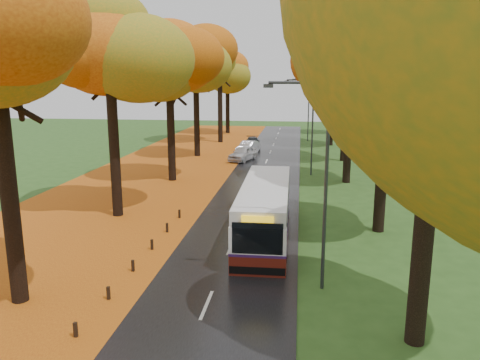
% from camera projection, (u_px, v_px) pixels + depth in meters
% --- Properties ---
extents(road, '(6.50, 90.00, 0.04)m').
position_uv_depth(road, '(256.00, 187.00, 35.31)').
color(road, black).
rests_on(road, ground).
extents(centre_line, '(0.12, 90.00, 0.01)m').
position_uv_depth(centre_line, '(256.00, 186.00, 35.30)').
color(centre_line, silver).
rests_on(centre_line, road).
extents(leaf_verge, '(12.00, 90.00, 0.02)m').
position_uv_depth(leaf_verge, '(141.00, 183.00, 36.43)').
color(leaf_verge, maroon).
rests_on(leaf_verge, ground).
extents(leaf_drift, '(0.90, 90.00, 0.01)m').
position_uv_depth(leaf_drift, '(216.00, 185.00, 35.68)').
color(leaf_drift, orange).
rests_on(leaf_drift, road).
extents(trees_left, '(9.20, 74.00, 13.88)m').
position_uv_depth(trees_left, '(167.00, 58.00, 36.16)').
color(trees_left, black).
rests_on(trees_left, ground).
extents(trees_right, '(9.30, 74.20, 13.96)m').
position_uv_depth(trees_right, '(357.00, 55.00, 34.20)').
color(trees_right, black).
rests_on(trees_right, ground).
extents(bollard_row, '(0.11, 23.51, 0.52)m').
position_uv_depth(bollard_row, '(93.00, 310.00, 16.05)').
color(bollard_row, black).
rests_on(bollard_row, ground).
extents(streetlamp_near, '(2.45, 0.18, 8.00)m').
position_uv_depth(streetlamp_near, '(320.00, 170.00, 17.34)').
color(streetlamp_near, '#333538').
rests_on(streetlamp_near, ground).
extents(streetlamp_mid, '(2.45, 0.18, 8.00)m').
position_uv_depth(streetlamp_mid, '(310.00, 119.00, 38.66)').
color(streetlamp_mid, '#333538').
rests_on(streetlamp_mid, ground).
extents(streetlamp_far, '(2.45, 0.18, 8.00)m').
position_uv_depth(streetlamp_far, '(307.00, 104.00, 59.97)').
color(streetlamp_far, '#333538').
rests_on(streetlamp_far, ground).
extents(bus, '(2.52, 10.45, 2.74)m').
position_uv_depth(bus, '(265.00, 209.00, 23.97)').
color(bus, '#56160D').
rests_on(bus, road).
extents(car_white, '(2.92, 4.52, 1.43)m').
position_uv_depth(car_white, '(243.00, 153.00, 46.19)').
color(car_white, silver).
rests_on(car_white, road).
extents(car_silver, '(2.40, 4.30, 1.34)m').
position_uv_depth(car_silver, '(248.00, 147.00, 50.50)').
color(car_silver, '#ACAEB5').
rests_on(car_silver, road).
extents(car_dark, '(2.19, 4.14, 1.14)m').
position_uv_depth(car_dark, '(253.00, 142.00, 55.25)').
color(car_dark, black).
rests_on(car_dark, road).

